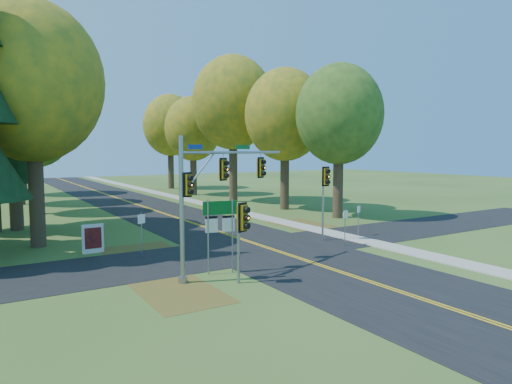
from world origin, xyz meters
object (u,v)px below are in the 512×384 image
route_sign_cluster (220,221)px  info_kiosk (93,239)px  east_signal_pole (325,185)px  traffic_mast (211,187)px

route_sign_cluster → info_kiosk: 8.57m
route_sign_cluster → info_kiosk: route_sign_cluster is taller
east_signal_pole → route_sign_cluster: east_signal_pole is taller
east_signal_pole → info_kiosk: (-13.04, 4.14, -2.72)m
route_sign_cluster → info_kiosk: (-4.06, 7.37, -1.62)m
traffic_mast → info_kiosk: size_ratio=4.14×
traffic_mast → info_kiosk: 8.86m
east_signal_pole → route_sign_cluster: bearing=-157.5°
east_signal_pole → info_kiosk: east_signal_pole is taller
traffic_mast → info_kiosk: (-3.60, 7.42, -3.23)m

